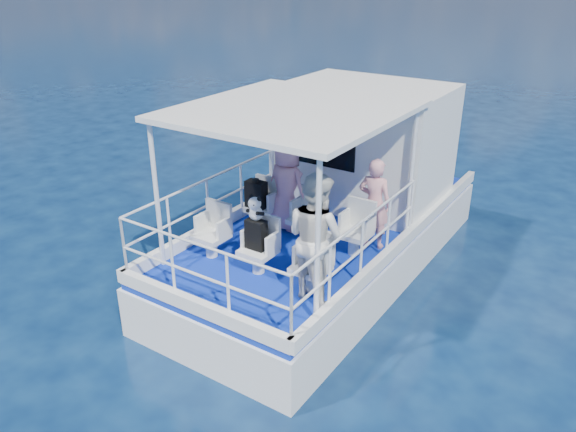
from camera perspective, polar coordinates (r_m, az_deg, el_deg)
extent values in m
plane|color=#081A3B|center=(9.60, 1.03, -7.60)|extent=(2000.00, 2000.00, 0.00)
cube|color=white|center=(10.34, 4.03, -5.13)|extent=(3.00, 7.00, 1.60)
cube|color=#0B25A1|center=(9.95, 4.18, -0.87)|extent=(2.90, 6.90, 0.10)
cube|color=white|center=(10.61, 7.88, 7.28)|extent=(2.85, 2.00, 2.20)
cube|color=white|center=(8.20, 0.43, 10.69)|extent=(3.00, 3.20, 0.08)
cylinder|color=white|center=(8.30, -13.20, 1.90)|extent=(0.07, 0.07, 2.20)
cylinder|color=white|center=(6.73, 3.03, -2.91)|extent=(0.07, 0.07, 2.20)
cylinder|color=white|center=(10.36, -1.62, 7.07)|extent=(0.07, 0.07, 2.20)
cylinder|color=white|center=(9.15, 12.40, 4.12)|extent=(0.07, 0.07, 2.20)
cube|color=silver|center=(9.68, -2.77, -0.01)|extent=(0.48, 0.46, 0.38)
cube|color=silver|center=(9.22, 1.75, -1.29)|extent=(0.48, 0.46, 0.38)
cube|color=silver|center=(8.83, 6.72, -2.68)|extent=(0.48, 0.46, 0.38)
cube|color=silver|center=(8.77, -7.79, -2.94)|extent=(0.48, 0.46, 0.38)
cube|color=silver|center=(8.26, -3.04, -4.55)|extent=(0.48, 0.46, 0.38)
cube|color=silver|center=(7.83, 2.30, -6.31)|extent=(0.48, 0.46, 0.38)
imported|color=pink|center=(9.38, -0.16, 3.07)|extent=(0.62, 0.48, 1.55)
imported|color=pink|center=(8.89, 8.77, 1.27)|extent=(0.56, 0.39, 1.47)
imported|color=silver|center=(7.37, 2.82, -2.15)|extent=(1.01, 0.88, 1.79)
cube|color=black|center=(9.48, -3.26, 2.22)|extent=(0.35, 0.20, 0.47)
cube|color=black|center=(8.09, -3.26, -1.89)|extent=(0.30, 0.17, 0.45)
cube|color=black|center=(9.36, -3.32, 3.66)|extent=(0.10, 0.06, 0.06)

